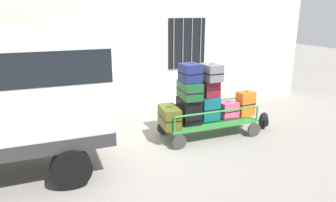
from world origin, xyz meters
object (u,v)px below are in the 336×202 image
object	(u,v)px
suitcase_center_middle	(210,89)
backpack	(264,121)
suitcase_right_bottom	(245,103)
suitcase_midleft_bottom	(189,110)
luggage_cart	(209,123)
suitcase_midright_bottom	(228,110)
suitcase_midleft_middle	(190,90)
suitcase_left_bottom	(169,117)
suitcase_midleft_top	(190,73)
suitcase_center_bottom	(209,108)
suitcase_center_top	(211,72)

from	to	relation	value
suitcase_center_middle	backpack	distance (m)	1.83
suitcase_right_bottom	suitcase_midleft_bottom	bearing A→B (deg)	179.17
luggage_cart	suitcase_right_bottom	xyz separation A→B (m)	(1.05, 0.02, 0.37)
suitcase_midleft_bottom	suitcase_midright_bottom	bearing A→B (deg)	-1.96
suitcase_midleft_middle	suitcase_midleft_bottom	bearing A→B (deg)	90.00
backpack	suitcase_left_bottom	bearing A→B (deg)	177.68
suitcase_midleft_bottom	suitcase_midright_bottom	size ratio (longest dim) A/B	1.26
suitcase_midleft_middle	suitcase_center_middle	distance (m)	0.53
luggage_cart	suitcase_midright_bottom	distance (m)	0.59
luggage_cart	backpack	xyz separation A→B (m)	(1.54, -0.14, -0.11)
suitcase_midright_bottom	backpack	size ratio (longest dim) A/B	1.10
suitcase_center_middle	suitcase_right_bottom	size ratio (longest dim) A/B	0.69
suitcase_midleft_top	luggage_cart	bearing A→B (deg)	-0.55
suitcase_midright_bottom	backpack	distance (m)	1.09
suitcase_center_bottom	suitcase_midleft_middle	bearing A→B (deg)	179.66
suitcase_midleft_top	suitcase_right_bottom	bearing A→B (deg)	0.42
suitcase_center_middle	luggage_cart	bearing A→B (deg)	90.00
luggage_cart	suitcase_midleft_bottom	distance (m)	0.64
suitcase_midleft_middle	luggage_cart	bearing A→B (deg)	-1.45
suitcase_center_bottom	suitcase_center_middle	world-z (taller)	suitcase_center_middle
suitcase_midleft_top	suitcase_center_top	world-z (taller)	suitcase_midleft_top
luggage_cart	suitcase_midleft_middle	bearing A→B (deg)	178.55
suitcase_center_bottom	suitcase_center_middle	size ratio (longest dim) A/B	1.44
luggage_cart	suitcase_center_top	size ratio (longest dim) A/B	4.20
suitcase_midleft_middle	suitcase_midleft_top	bearing A→B (deg)	-90.00
suitcase_midright_bottom	suitcase_right_bottom	distance (m)	0.53
suitcase_center_bottom	backpack	bearing A→B (deg)	-5.51
suitcase_midleft_top	suitcase_center_middle	world-z (taller)	suitcase_midleft_top
luggage_cart	backpack	size ratio (longest dim) A/B	5.29
backpack	luggage_cart	bearing A→B (deg)	174.87
suitcase_center_middle	suitcase_center_top	world-z (taller)	suitcase_center_top
backpack	suitcase_midleft_top	bearing A→B (deg)	176.03
luggage_cart	suitcase_midleft_top	size ratio (longest dim) A/B	4.68
suitcase_midleft_top	suitcase_center_bottom	distance (m)	1.05
suitcase_center_top	suitcase_midleft_bottom	bearing A→B (deg)	173.28
suitcase_center_bottom	suitcase_midleft_top	bearing A→B (deg)	-179.44
suitcase_center_top	suitcase_right_bottom	world-z (taller)	suitcase_center_top
luggage_cart	suitcase_midright_bottom	bearing A→B (deg)	0.38
luggage_cart	suitcase_right_bottom	size ratio (longest dim) A/B	3.78
suitcase_midleft_bottom	suitcase_right_bottom	xyz separation A→B (m)	(1.57, -0.02, 0.00)
suitcase_midleft_middle	suitcase_center_bottom	xyz separation A→B (m)	(0.52, -0.00, -0.50)
suitcase_center_top	suitcase_right_bottom	size ratio (longest dim) A/B	0.90
suitcase_midleft_bottom	suitcase_right_bottom	distance (m)	1.57
suitcase_midleft_middle	backpack	size ratio (longest dim) A/B	1.68
suitcase_left_bottom	suitcase_midleft_bottom	distance (m)	0.53
suitcase_midleft_top	suitcase_right_bottom	world-z (taller)	suitcase_midleft_top
suitcase_left_bottom	backpack	bearing A→B (deg)	-2.32
luggage_cart	suitcase_center_middle	xyz separation A→B (m)	(-0.00, -0.02, 0.86)
suitcase_right_bottom	suitcase_midleft_middle	bearing A→B (deg)	-179.88
luggage_cart	suitcase_midright_bottom	size ratio (longest dim) A/B	4.82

